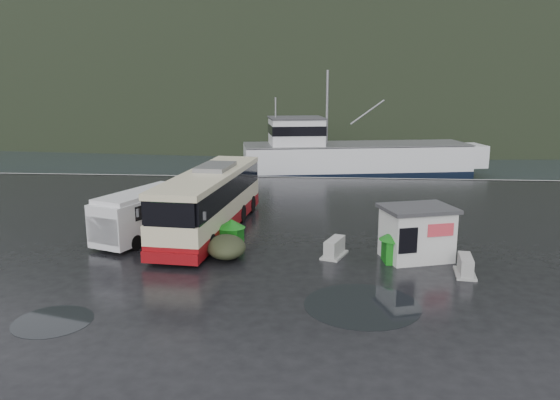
# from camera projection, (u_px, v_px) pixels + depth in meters

# --- Properties ---
(ground) EXTENTS (160.00, 160.00, 0.00)m
(ground) POSITION_uv_depth(u_px,v_px,m) (238.00, 250.00, 26.18)
(ground) COLOR black
(ground) RESTS_ON ground
(harbor_water) EXTENTS (300.00, 180.00, 0.02)m
(harbor_water) POSITION_uv_depth(u_px,v_px,m) (307.00, 113.00, 133.26)
(harbor_water) COLOR black
(harbor_water) RESTS_ON ground
(quay_edge) EXTENTS (160.00, 0.60, 1.50)m
(quay_edge) POSITION_uv_depth(u_px,v_px,m) (275.00, 177.00, 45.65)
(quay_edge) COLOR #999993
(quay_edge) RESTS_ON ground
(headland) EXTENTS (780.00, 540.00, 570.00)m
(headland) POSITION_uv_depth(u_px,v_px,m) (336.00, 96.00, 268.78)
(headland) COLOR black
(headland) RESTS_ON ground
(coach_bus) EXTENTS (4.22, 12.54, 3.48)m
(coach_bus) POSITION_uv_depth(u_px,v_px,m) (212.00, 231.00, 29.43)
(coach_bus) COLOR beige
(coach_bus) RESTS_ON ground
(white_van) EXTENTS (4.08, 6.33, 2.50)m
(white_van) POSITION_uv_depth(u_px,v_px,m) (145.00, 238.00, 28.04)
(white_van) COLOR silver
(white_van) RESTS_ON ground
(waste_bin_left) EXTENTS (1.16, 1.16, 1.35)m
(waste_bin_left) POSITION_uv_depth(u_px,v_px,m) (232.00, 246.00, 26.78)
(waste_bin_left) COLOR #136D15
(waste_bin_left) RESTS_ON ground
(waste_bin_right) EXTENTS (1.18, 1.18, 1.50)m
(waste_bin_right) POSITION_uv_depth(u_px,v_px,m) (395.00, 262.00, 24.43)
(waste_bin_right) COLOR #136D15
(waste_bin_right) RESTS_ON ground
(dome_tent) EXTENTS (2.37, 2.89, 0.99)m
(dome_tent) POSITION_uv_depth(u_px,v_px,m) (226.00, 257.00, 25.06)
(dome_tent) COLOR #2F341F
(dome_tent) RESTS_ON ground
(ticket_kiosk) EXTENTS (3.69, 3.20, 2.43)m
(ticket_kiosk) POSITION_uv_depth(u_px,v_px,m) (415.00, 259.00, 24.86)
(ticket_kiosk) COLOR silver
(ticket_kiosk) RESTS_ON ground
(jersey_barrier_a) EXTENTS (0.86, 1.57, 0.76)m
(jersey_barrier_a) POSITION_uv_depth(u_px,v_px,m) (418.00, 255.00, 25.33)
(jersey_barrier_a) COLOR #999993
(jersey_barrier_a) RESTS_ON ground
(jersey_barrier_b) EXTENTS (1.36, 1.86, 0.84)m
(jersey_barrier_b) POSITION_uv_depth(u_px,v_px,m) (334.00, 256.00, 25.20)
(jersey_barrier_b) COLOR #999993
(jersey_barrier_b) RESTS_ON ground
(jersey_barrier_c) EXTENTS (1.00, 1.69, 0.80)m
(jersey_barrier_c) POSITION_uv_depth(u_px,v_px,m) (465.00, 275.00, 22.81)
(jersey_barrier_c) COLOR #999993
(jersey_barrier_c) RESTS_ON ground
(fishing_trawler) EXTENTS (26.23, 10.37, 10.25)m
(fishing_trawler) POSITION_uv_depth(u_px,v_px,m) (356.00, 163.00, 53.33)
(fishing_trawler) COLOR silver
(fishing_trawler) RESTS_ON ground
(puddles) EXTENTS (13.96, 5.63, 0.01)m
(puddles) POSITION_uv_depth(u_px,v_px,m) (279.00, 309.00, 19.34)
(puddles) COLOR black
(puddles) RESTS_ON ground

